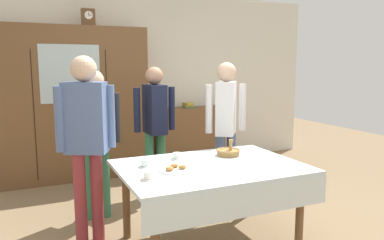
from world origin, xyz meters
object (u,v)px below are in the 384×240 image
Objects in this scene: book_stack at (188,105)px; tea_cup_near_left at (177,156)px; wall_cabinet at (70,104)px; spoon_mid_left at (199,156)px; tea_cup_center at (149,176)px; person_behind_table_left at (226,118)px; mantel_clock at (88,18)px; tea_cup_back_edge at (146,164)px; bookshelf_low at (188,136)px; bread_basket at (228,152)px; dining_table at (212,176)px; spoon_center at (212,171)px; person_beside_shelf at (86,131)px; person_behind_table_right at (96,130)px; pastry_plate at (175,169)px; person_near_right_end at (155,119)px; spoon_far_left at (244,159)px.

book_stack reaches higher than tea_cup_near_left.
wall_cabinet is 17.97× the size of spoon_mid_left.
person_behind_table_left is at bearing 40.10° from tea_cup_center.
mantel_clock reaches higher than tea_cup_back_edge.
tea_cup_center is 1.69m from person_behind_table_left.
bookshelf_low is at bearing 69.06° from spoon_mid_left.
mantel_clock is 3.11m from tea_cup_center.
person_behind_table_left is at bearing 62.88° from bread_basket.
person_behind_table_left is (0.65, 0.93, 0.36)m from dining_table.
tea_cup_center reaches higher than spoon_center.
tea_cup_near_left is 0.08× the size of person_beside_shelf.
person_behind_table_right is at bearing -137.41° from book_stack.
spoon_mid_left is 0.07× the size of person_behind_table_left.
pastry_plate is (0.26, -2.59, -1.51)m from mantel_clock.
spoon_center is at bearing -91.52° from person_near_right_end.
wall_cabinet is 16.45× the size of tea_cup_near_left.
mantel_clock is at bearing 79.50° from person_beside_shelf.
person_behind_table_left is (-0.26, -1.71, 0.53)m from bookshelf_low.
tea_cup_near_left reaches higher than spoon_far_left.
tea_cup_center is 0.54× the size of bread_basket.
dining_table is 0.98× the size of person_behind_table_left.
spoon_far_left is at bearing -101.84° from bookshelf_low.
person_behind_table_right is at bearing 175.56° from person_behind_table_left.
wall_cabinet reaches higher than book_stack.
person_near_right_end reaches higher than dining_table.
pastry_plate is 0.18× the size of person_behind_table_right.
spoon_mid_left is (0.05, 0.38, 0.10)m from dining_table.
tea_cup_near_left is at bearing -173.47° from spoon_mid_left.
bread_basket is 0.22m from spoon_far_left.
tea_cup_near_left is at bearing -97.82° from person_near_right_end.
tea_cup_center is 1.71m from person_near_right_end.
person_near_right_end reaches higher than book_stack.
dining_table is 0.36m from pastry_plate.
mantel_clock is 1.00× the size of bread_basket.
spoon_center is (-0.41, -0.44, -0.03)m from bread_basket.
person_behind_table_right is (0.08, -1.54, -0.12)m from wall_cabinet.
bread_basket is (0.95, 0.43, 0.01)m from tea_cup_center.
spoon_mid_left is 0.45m from spoon_far_left.
person_beside_shelf reaches higher than pastry_plate.
pastry_plate is (-0.16, -0.36, -0.01)m from tea_cup_near_left.
person_behind_table_left is at bearing 34.40° from tea_cup_near_left.
spoon_far_left is 1.47m from person_beside_shelf.
person_beside_shelf is (-0.64, 0.52, 0.29)m from pastry_plate.
mantel_clock is at bearing -0.13° from wall_cabinet.
person_near_right_end is at bearing 44.49° from person_beside_shelf.
mantel_clock is 0.14× the size of person_beside_shelf.
person_behind_table_right is (-0.82, 1.05, 0.30)m from dining_table.
bookshelf_low is 2.84m from tea_cup_back_edge.
bread_basket is (1.22, -2.30, -0.30)m from wall_cabinet.
person_near_right_end reaches higher than spoon_center.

